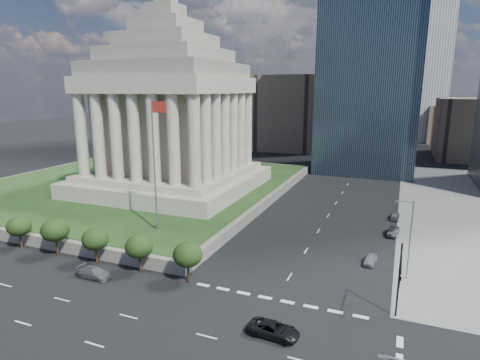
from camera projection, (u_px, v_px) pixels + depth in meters
The scene contains 16 objects.
ground at pixel (359, 166), 122.26m from camera, with size 500.00×500.00×0.00m, color black.
plaza_terrace at pixel (137, 186), 93.50m from camera, with size 66.00×70.00×1.80m, color #666158.
plaza_lawn at pixel (137, 182), 93.29m from camera, with size 64.00×68.00×0.10m, color #223917.
war_memorial at pixel (169, 97), 83.11m from camera, with size 34.00×34.00×39.00m, color gray, non-canonical shape.
flagpole at pixel (155, 157), 58.79m from camera, with size 2.52×0.24×20.00m.
tree_row at pixel (37, 232), 57.03m from camera, with size 53.00×4.00×6.00m, color black, non-canonical shape.
midrise_glass at pixel (372, 63), 110.38m from camera, with size 26.00×26.00×60.00m, color black.
building_filler_ne at pixel (469, 128), 135.34m from camera, with size 20.00×30.00×20.00m, color brown.
building_filler_nw at pixel (291, 112), 157.31m from camera, with size 24.00×30.00×28.00m, color brown.
traffic_signal_ne at pixel (400, 277), 38.56m from camera, with size 0.30×5.74×8.00m.
street_lamp_north at pixel (409, 235), 48.37m from camera, with size 2.13×0.22×10.00m.
pickup_truck at pixel (274, 329), 37.87m from camera, with size 4.94×2.28×1.37m, color black.
suv_grey at pixel (94, 273), 49.68m from camera, with size 4.57×1.86×1.33m, color slate.
parked_sedan_near at pixel (370, 259), 53.67m from camera, with size 1.43×3.56×1.21m, color #95979D.
parked_sedan_mid at pixel (393, 232), 64.01m from camera, with size 1.38×3.97×1.31m, color black.
parked_sedan_far at pixel (395, 216), 71.92m from camera, with size 1.45×3.62×1.23m, color #4D4F54.
Camera 1 is at (11.70, -25.03, 22.85)m, focal length 30.00 mm.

